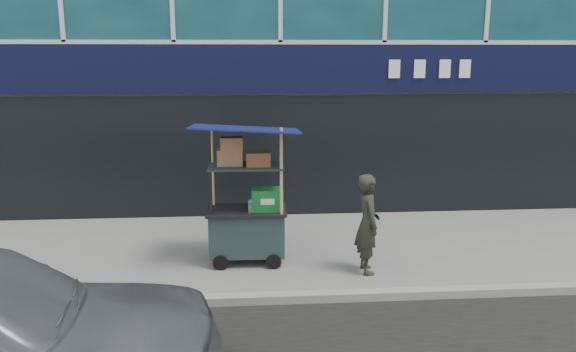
{
  "coord_description": "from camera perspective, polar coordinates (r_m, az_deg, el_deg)",
  "views": [
    {
      "loc": [
        -0.69,
        -7.02,
        3.2
      ],
      "look_at": [
        -0.06,
        1.2,
        1.39
      ],
      "focal_mm": 35.0,
      "sensor_mm": 36.0,
      "label": 1
    }
  ],
  "objects": [
    {
      "name": "ground",
      "position": [
        7.74,
        1.16,
        -12.02
      ],
      "size": [
        80.0,
        80.0,
        0.0
      ],
      "primitive_type": "plane",
      "color": "slate",
      "rests_on": "ground"
    },
    {
      "name": "vendor_cart",
      "position": [
        8.69,
        -4.1,
        -3.9
      ],
      "size": [
        1.64,
        1.17,
        2.19
      ],
      "rotation": [
        0.0,
        0.0,
        -0.02
      ],
      "color": "#1B2C2E",
      "rests_on": "ground"
    },
    {
      "name": "curb",
      "position": [
        7.54,
        1.32,
        -12.23
      ],
      "size": [
        80.0,
        0.18,
        0.12
      ],
      "primitive_type": "cube",
      "color": "gray",
      "rests_on": "ground"
    },
    {
      "name": "vendor_man",
      "position": [
        8.36,
        8.09,
        -4.81
      ],
      "size": [
        0.39,
        0.56,
        1.49
      ],
      "primitive_type": "imported",
      "rotation": [
        0.0,
        0.0,
        1.63
      ],
      "color": "#26291E",
      "rests_on": "ground"
    }
  ]
}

